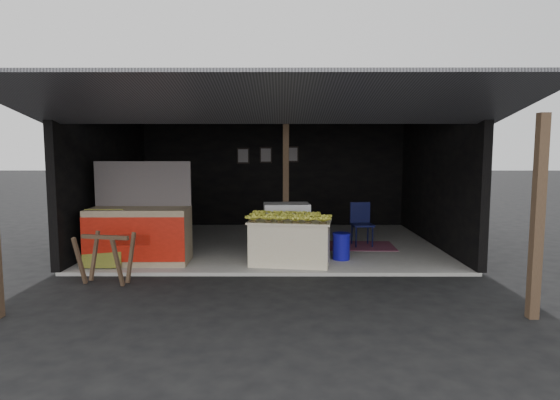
{
  "coord_description": "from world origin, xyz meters",
  "views": [
    {
      "loc": [
        0.21,
        -7.48,
        2.06
      ],
      "look_at": [
        0.18,
        1.5,
        1.1
      ],
      "focal_mm": 30.0,
      "sensor_mm": 36.0,
      "label": 1
    }
  ],
  "objects_px": {
    "banana_table": "(290,242)",
    "neighbor_stall": "(140,233)",
    "white_crate": "(287,228)",
    "plastic_chair": "(361,220)",
    "water_barrel": "(341,247)",
    "sawhorse": "(105,253)"
  },
  "relations": [
    {
      "from": "neighbor_stall",
      "to": "water_barrel",
      "type": "distance_m",
      "value": 3.64
    },
    {
      "from": "neighbor_stall",
      "to": "sawhorse",
      "type": "height_order",
      "value": "neighbor_stall"
    },
    {
      "from": "sawhorse",
      "to": "banana_table",
      "type": "bearing_deg",
      "value": 32.7
    },
    {
      "from": "banana_table",
      "to": "plastic_chair",
      "type": "bearing_deg",
      "value": 55.12
    },
    {
      "from": "water_barrel",
      "to": "banana_table",
      "type": "bearing_deg",
      "value": -161.78
    },
    {
      "from": "sawhorse",
      "to": "neighbor_stall",
      "type": "bearing_deg",
      "value": 92.88
    },
    {
      "from": "banana_table",
      "to": "neighbor_stall",
      "type": "bearing_deg",
      "value": -172.69
    },
    {
      "from": "neighbor_stall",
      "to": "water_barrel",
      "type": "xyz_separation_m",
      "value": [
        3.62,
        0.26,
        -0.31
      ]
    },
    {
      "from": "white_crate",
      "to": "plastic_chair",
      "type": "distance_m",
      "value": 1.73
    },
    {
      "from": "sawhorse",
      "to": "plastic_chair",
      "type": "relative_size",
      "value": 0.89
    },
    {
      "from": "neighbor_stall",
      "to": "white_crate",
      "type": "bearing_deg",
      "value": 16.73
    },
    {
      "from": "white_crate",
      "to": "sawhorse",
      "type": "relative_size",
      "value": 1.21
    },
    {
      "from": "banana_table",
      "to": "white_crate",
      "type": "height_order",
      "value": "white_crate"
    },
    {
      "from": "banana_table",
      "to": "white_crate",
      "type": "distance_m",
      "value": 0.9
    },
    {
      "from": "white_crate",
      "to": "neighbor_stall",
      "type": "xyz_separation_m",
      "value": [
        -2.62,
        -0.84,
        0.05
      ]
    },
    {
      "from": "banana_table",
      "to": "white_crate",
      "type": "bearing_deg",
      "value": 101.88
    },
    {
      "from": "neighbor_stall",
      "to": "plastic_chair",
      "type": "bearing_deg",
      "value": 19.34
    },
    {
      "from": "water_barrel",
      "to": "plastic_chair",
      "type": "xyz_separation_m",
      "value": [
        0.58,
        1.3,
        0.3
      ]
    },
    {
      "from": "neighbor_stall",
      "to": "banana_table",
      "type": "bearing_deg",
      "value": -2.19
    },
    {
      "from": "sawhorse",
      "to": "water_barrel",
      "type": "xyz_separation_m",
      "value": [
        3.8,
        1.41,
        -0.19
      ]
    },
    {
      "from": "neighbor_stall",
      "to": "water_barrel",
      "type": "height_order",
      "value": "neighbor_stall"
    },
    {
      "from": "banana_table",
      "to": "water_barrel",
      "type": "distance_m",
      "value": 1.01
    }
  ]
}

